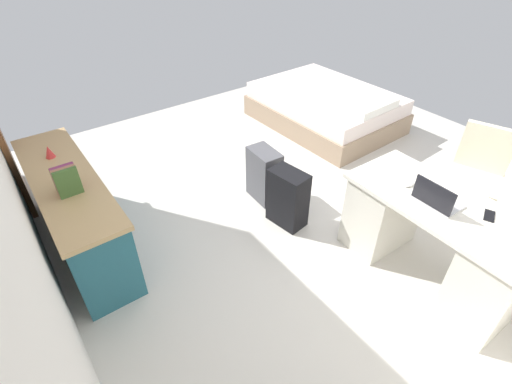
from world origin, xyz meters
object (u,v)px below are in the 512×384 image
(suitcase_black, at_px, (288,198))
(bed, at_px, (326,108))
(computer_mouse, at_px, (409,184))
(cell_phone_near_laptop, at_px, (489,216))
(credenza, at_px, (76,212))
(laptop, at_px, (436,199))
(suitcase_spare_grey, at_px, (264,175))
(figurine_small, at_px, (49,152))
(desk, at_px, (433,239))
(office_chair, at_px, (472,182))

(suitcase_black, bearing_deg, bed, -62.31)
(computer_mouse, xyz_separation_m, cell_phone_near_laptop, (-0.57, -0.14, -0.01))
(credenza, distance_m, cell_phone_near_laptop, 3.27)
(laptop, height_order, computer_mouse, laptop)
(suitcase_black, height_order, suitcase_spare_grey, suitcase_black)
(cell_phone_near_laptop, distance_m, figurine_small, 3.53)
(cell_phone_near_laptop, bearing_deg, bed, -45.89)
(desk, bearing_deg, cell_phone_near_laptop, -154.79)
(credenza, height_order, bed, credenza)
(office_chair, bearing_deg, suitcase_black, 56.12)
(suitcase_black, relative_size, laptop, 1.83)
(suitcase_black, bearing_deg, desk, -165.52)
(desk, xyz_separation_m, computer_mouse, (0.31, 0.02, 0.37))
(bed, bearing_deg, cell_phone_near_laptop, 156.67)
(credenza, height_order, figurine_small, figurine_small)
(suitcase_black, distance_m, figurine_small, 2.15)
(suitcase_spare_grey, height_order, figurine_small, figurine_small)
(desk, xyz_separation_m, bed, (2.48, -1.30, -0.15))
(laptop, xyz_separation_m, computer_mouse, (0.26, -0.05, -0.03))
(suitcase_black, bearing_deg, laptop, -167.69)
(office_chair, relative_size, bed, 0.49)
(bed, bearing_deg, suitcase_spare_grey, 116.17)
(credenza, bearing_deg, suitcase_black, -117.27)
(desk, relative_size, suitcase_black, 2.52)
(credenza, distance_m, suitcase_spare_grey, 1.79)
(cell_phone_near_laptop, relative_size, figurine_small, 1.24)
(bed, relative_size, computer_mouse, 19.37)
(credenza, xyz_separation_m, bed, (0.43, -3.47, -0.13))
(credenza, bearing_deg, office_chair, -120.44)
(laptop, bearing_deg, computer_mouse, -10.45)
(laptop, bearing_deg, office_chair, -80.99)
(suitcase_black, distance_m, suitcase_spare_grey, 0.45)
(desk, distance_m, office_chair, 0.97)
(bed, xyz_separation_m, suitcase_spare_grey, (-0.85, 1.73, 0.04))
(suitcase_spare_grey, bearing_deg, office_chair, -132.66)
(bed, distance_m, figurine_small, 3.51)
(computer_mouse, height_order, cell_phone_near_laptop, computer_mouse)
(cell_phone_near_laptop, bearing_deg, figurine_small, 18.00)
(office_chair, height_order, computer_mouse, office_chair)
(figurine_small, bearing_deg, suitcase_spare_grey, -114.62)
(bed, xyz_separation_m, laptop, (-2.42, 1.37, 0.55))
(credenza, bearing_deg, bed, -82.90)
(office_chair, bearing_deg, credenza, 59.56)
(office_chair, height_order, suitcase_black, office_chair)
(credenza, relative_size, suitcase_black, 3.12)
(credenza, distance_m, suitcase_black, 1.89)
(office_chair, distance_m, suitcase_spare_grey, 1.98)
(laptop, bearing_deg, suitcase_spare_grey, 12.92)
(suitcase_black, xyz_separation_m, laptop, (-1.13, -0.42, 0.51))
(suitcase_spare_grey, relative_size, figurine_small, 5.13)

